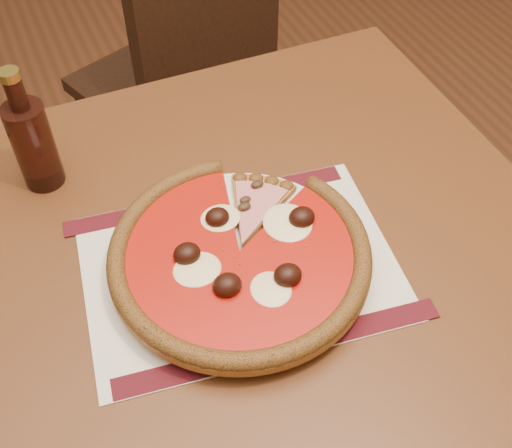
{
  "coord_description": "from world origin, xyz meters",
  "views": [
    {
      "loc": [
        0.15,
        -1.06,
        1.4
      ],
      "look_at": [
        0.37,
        -0.57,
        0.78
      ],
      "focal_mm": 45.0,
      "sensor_mm": 36.0,
      "label": 1
    }
  ],
  "objects_px": {
    "table": "(262,294)",
    "plate": "(240,262)",
    "chair_far": "(187,75)",
    "bottle": "(33,141)",
    "pizza": "(240,253)"
  },
  "relations": [
    {
      "from": "table",
      "to": "plate",
      "type": "bearing_deg",
      "value": -158.1
    },
    {
      "from": "chair_far",
      "to": "table",
      "type": "bearing_deg",
      "value": 58.48
    },
    {
      "from": "plate",
      "to": "bottle",
      "type": "bearing_deg",
      "value": 126.66
    },
    {
      "from": "plate",
      "to": "bottle",
      "type": "relative_size",
      "value": 1.62
    },
    {
      "from": "plate",
      "to": "pizza",
      "type": "distance_m",
      "value": 0.02
    },
    {
      "from": "plate",
      "to": "pizza",
      "type": "height_order",
      "value": "pizza"
    },
    {
      "from": "table",
      "to": "chair_far",
      "type": "bearing_deg",
      "value": 78.85
    },
    {
      "from": "pizza",
      "to": "bottle",
      "type": "height_order",
      "value": "bottle"
    },
    {
      "from": "table",
      "to": "bottle",
      "type": "relative_size",
      "value": 4.36
    },
    {
      "from": "bottle",
      "to": "table",
      "type": "bearing_deg",
      "value": -46.57
    },
    {
      "from": "table",
      "to": "plate",
      "type": "distance_m",
      "value": 0.12
    },
    {
      "from": "pizza",
      "to": "bottle",
      "type": "xyz_separation_m",
      "value": [
        -0.19,
        0.26,
        0.04
      ]
    },
    {
      "from": "table",
      "to": "chair_far",
      "type": "distance_m",
      "value": 0.8
    },
    {
      "from": "table",
      "to": "plate",
      "type": "relative_size",
      "value": 2.7
    },
    {
      "from": "chair_far",
      "to": "bottle",
      "type": "height_order",
      "value": "bottle"
    }
  ]
}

